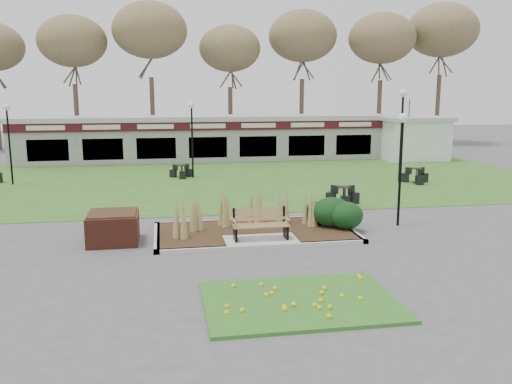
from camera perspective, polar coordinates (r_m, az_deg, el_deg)
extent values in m
plane|color=#515154|center=(16.36, 0.60, -5.55)|extent=(100.00, 100.00, 0.00)
cube|color=#36611E|center=(27.97, -3.89, 1.30)|extent=(34.00, 16.00, 0.02)
cube|color=#25641C|center=(12.11, 4.65, -11.40)|extent=(4.20, 3.00, 0.08)
cube|color=#332214|center=(17.49, -0.12, -4.28)|extent=(6.22, 3.22, 0.12)
cube|color=#B7B7B2|center=(15.96, 0.87, -5.76)|extent=(6.40, 0.18, 0.12)
cube|color=#B7B7B2|center=(19.02, -0.95, -3.04)|extent=(6.40, 0.18, 0.12)
cube|color=#B7B7B2|center=(17.25, -10.39, -4.67)|extent=(0.18, 3.40, 0.12)
cube|color=#B7B7B2|center=(18.26, 9.56, -3.78)|extent=(0.18, 3.40, 0.12)
cube|color=#B7B7B2|center=(16.49, 0.50, -5.19)|extent=(2.20, 1.20, 0.13)
cone|color=#A09650|center=(17.51, -6.49, -2.19)|extent=(0.36, 0.36, 1.15)
cone|color=#A09650|center=(17.98, -3.39, -1.79)|extent=(0.36, 0.36, 1.15)
cone|color=#A09650|center=(18.33, -0.04, -1.53)|extent=(0.36, 0.36, 1.15)
cone|color=#A09650|center=(18.31, 2.85, -1.56)|extent=(0.36, 0.36, 1.15)
cone|color=#A09650|center=(18.12, 5.59, -1.73)|extent=(0.36, 0.36, 1.15)
cone|color=#A09650|center=(16.71, -8.03, -2.85)|extent=(0.36, 0.36, 1.15)
ellipsoid|color=black|center=(18.16, 7.89, -2.10)|extent=(1.21, 1.10, 0.99)
ellipsoid|color=black|center=(17.92, 9.49, -2.46)|extent=(1.10, 1.00, 0.90)
ellipsoid|color=black|center=(18.72, 8.29, -1.90)|extent=(1.06, 0.96, 0.86)
ellipsoid|color=black|center=(18.56, 6.53, -2.14)|extent=(0.92, 0.84, 0.76)
cube|color=#9F8347|center=(16.36, 0.50, -3.53)|extent=(1.70, 0.57, 0.04)
cube|color=#9F8347|center=(16.59, 0.31, -2.33)|extent=(1.70, 0.13, 0.44)
cube|color=black|center=(16.30, -2.20, -4.39)|extent=(0.06, 0.55, 0.42)
cube|color=black|center=(16.57, 3.16, -4.14)|extent=(0.06, 0.55, 0.42)
cube|color=black|center=(16.47, -2.36, -2.54)|extent=(0.06, 0.06, 0.50)
cube|color=black|center=(16.74, 2.95, -2.33)|extent=(0.06, 0.06, 0.50)
cube|color=#9F8347|center=(16.17, -2.34, -3.05)|extent=(0.05, 0.50, 0.04)
cube|color=#9F8347|center=(16.46, 3.33, -2.81)|extent=(0.05, 0.50, 0.04)
cube|color=brown|center=(17.02, -14.79, -3.70)|extent=(1.50, 1.50, 0.90)
cube|color=#332214|center=(16.92, -14.87, -2.16)|extent=(1.40, 1.40, 0.06)
cube|color=gray|center=(35.71, -5.29, 5.42)|extent=(24.00, 3.00, 2.60)
cube|color=#450E18|center=(34.09, -5.10, 6.95)|extent=(24.00, 0.18, 0.55)
cube|color=silver|center=(35.60, -5.33, 7.75)|extent=(24.60, 3.40, 0.30)
cube|color=silver|center=(33.98, -5.09, 6.93)|extent=(22.00, 0.02, 0.28)
cube|color=black|center=(34.30, -5.08, 4.71)|extent=(22.00, 0.10, 1.30)
cube|color=white|center=(37.38, 16.17, 5.28)|extent=(4.00, 3.00, 2.60)
cube|color=silver|center=(37.28, 16.28, 7.42)|extent=(4.40, 3.40, 0.25)
cylinder|color=#47382B|center=(43.92, -18.10, 7.62)|extent=(0.36, 0.36, 5.17)
ellipsoid|color=brown|center=(44.03, -18.55, 15.18)|extent=(5.24, 5.24, 3.93)
cylinder|color=#47382B|center=(43.49, -10.18, 7.95)|extent=(0.36, 0.36, 5.17)
ellipsoid|color=brown|center=(43.61, -10.44, 15.59)|extent=(5.24, 5.24, 3.93)
cylinder|color=#47382B|center=(43.88, -2.24, 8.14)|extent=(0.36, 0.36, 5.17)
ellipsoid|color=brown|center=(44.00, -2.30, 15.71)|extent=(5.24, 5.24, 3.93)
cylinder|color=#47382B|center=(45.08, 5.41, 8.17)|extent=(0.36, 0.36, 5.17)
ellipsoid|color=brown|center=(45.19, 5.55, 15.54)|extent=(5.24, 5.24, 3.93)
cylinder|color=#47382B|center=(47.02, 12.56, 8.07)|extent=(0.36, 0.36, 5.17)
ellipsoid|color=brown|center=(47.13, 12.85, 15.13)|extent=(5.24, 5.24, 3.93)
cylinder|color=#47382B|center=(49.61, 19.04, 7.87)|extent=(0.36, 0.36, 5.17)
ellipsoid|color=brown|center=(49.71, 19.46, 14.56)|extent=(5.24, 5.24, 3.93)
cylinder|color=black|center=(18.90, 14.94, 1.76)|extent=(0.09, 0.09, 3.52)
sphere|color=white|center=(18.71, 15.22, 7.52)|extent=(0.32, 0.32, 0.32)
cylinder|color=black|center=(28.50, -6.72, 5.11)|extent=(0.09, 0.09, 3.64)
sphere|color=white|center=(28.37, -6.81, 9.06)|extent=(0.33, 0.33, 0.33)
cylinder|color=black|center=(27.88, 15.02, 5.30)|extent=(0.11, 0.11, 4.23)
sphere|color=white|center=(27.77, 15.25, 9.99)|extent=(0.38, 0.38, 0.38)
cylinder|color=black|center=(28.83, -24.49, 4.25)|extent=(0.09, 0.09, 3.62)
sphere|color=white|center=(28.71, -24.79, 8.12)|extent=(0.33, 0.33, 0.33)
cylinder|color=black|center=(28.81, -7.84, 1.55)|extent=(0.38, 0.38, 0.03)
cylinder|color=black|center=(28.76, -7.86, 2.16)|extent=(0.04, 0.04, 0.63)
cylinder|color=black|center=(28.71, -7.87, 2.79)|extent=(0.52, 0.52, 0.02)
cube|color=black|center=(29.06, -7.08, 2.02)|extent=(0.41, 0.41, 0.40)
cube|color=black|center=(28.97, -8.72, 1.95)|extent=(0.40, 0.40, 0.40)
cube|color=black|center=(28.30, -7.75, 1.77)|extent=(0.31, 0.31, 0.40)
cylinder|color=black|center=(22.13, 9.15, -1.27)|extent=(0.43, 0.43, 0.03)
cylinder|color=black|center=(22.06, 9.18, -0.39)|extent=(0.05, 0.05, 0.70)
cylinder|color=black|center=(21.99, 9.20, 0.53)|extent=(0.58, 0.58, 0.02)
cube|color=black|center=(22.41, 10.26, -0.61)|extent=(0.42, 0.42, 0.45)
cube|color=black|center=(22.29, 7.90, -0.60)|extent=(0.47, 0.47, 0.45)
cube|color=black|center=(21.57, 9.34, -1.03)|extent=(0.39, 0.39, 0.45)
cylinder|color=black|center=(28.06, 16.47, 0.96)|extent=(0.43, 0.43, 0.03)
cylinder|color=black|center=(28.01, 16.51, 1.66)|extent=(0.05, 0.05, 0.70)
cylinder|color=black|center=(27.96, 16.55, 2.38)|extent=(0.58, 0.58, 0.02)
cube|color=black|center=(28.42, 17.23, 1.47)|extent=(0.42, 0.42, 0.45)
cube|color=black|center=(28.15, 15.44, 1.48)|extent=(0.46, 0.46, 0.45)
cube|color=black|center=(27.53, 16.81, 1.20)|extent=(0.38, 0.38, 0.45)
cylinder|color=black|center=(37.00, 15.66, 4.95)|extent=(0.06, 0.06, 2.20)
imported|color=#2F5DA5|center=(36.93, 15.72, 6.05)|extent=(2.37, 2.42, 2.09)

